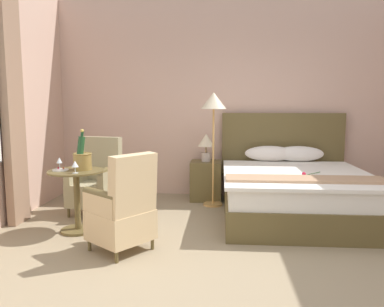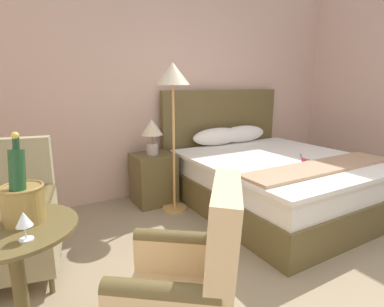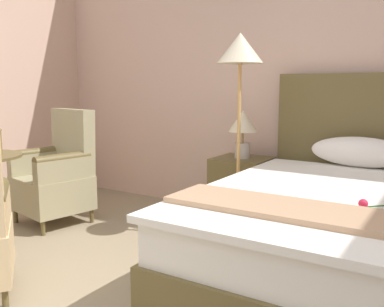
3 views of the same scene
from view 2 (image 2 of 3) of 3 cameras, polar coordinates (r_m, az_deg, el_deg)
The scene contains 10 objects.
wall_headboard_side at distance 4.01m, azimuth -4.90°, elevation 15.26°, with size 5.66×0.12×3.14m.
bed at distance 3.69m, azimuth 14.72°, elevation -4.19°, with size 1.89×2.18×1.34m.
nightstand at distance 3.66m, azimuth -7.35°, elevation -4.76°, with size 0.49×0.44×0.60m.
bedside_lamp at distance 3.53m, azimuth -7.63°, elevation 4.32°, with size 0.25×0.25×0.42m.
floor_lamp_brass at distance 3.24m, azimuth -3.66°, elevation 12.67°, with size 0.36×0.36×1.64m.
side_table_round at distance 1.91m, azimuth -30.15°, elevation -19.91°, with size 0.63×0.63×0.72m.
champagne_bucket at distance 1.77m, azimuth -29.64°, elevation -7.32°, with size 0.22×0.22×0.47m.
wine_glass_near_edge at distance 1.58m, azimuth -29.37°, elevation -11.04°, with size 0.07×0.07×0.14m.
armchair_by_window at distance 2.58m, azimuth -30.90°, elevation -11.28°, with size 0.68×0.67×1.03m.
armchair_facing_bed at distance 1.58m, azimuth -1.14°, elevation -25.83°, with size 0.75×0.74×1.00m.
Camera 2 is at (-1.71, -0.83, 1.41)m, focal length 28.00 mm.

